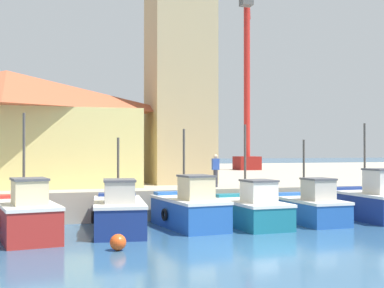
% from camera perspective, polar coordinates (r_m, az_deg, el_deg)
% --- Properties ---
extents(ground_plane, '(300.00, 300.00, 0.00)m').
position_cam_1_polar(ground_plane, '(17.58, 9.35, -11.21)').
color(ground_plane, '#2D567A').
extents(quay_wharf, '(120.00, 40.00, 1.37)m').
position_cam_1_polar(quay_wharf, '(44.34, -6.99, -3.83)').
color(quay_wharf, '#A89E89').
rests_on(quay_wharf, ground).
extents(fishing_boat_left_outer, '(2.54, 4.83, 4.61)m').
position_cam_1_polar(fishing_boat_left_outer, '(20.48, -17.28, -7.39)').
color(fishing_boat_left_outer, '#AD2823').
rests_on(fishing_boat_left_outer, ground).
extents(fishing_boat_left_inner, '(2.49, 4.96, 3.72)m').
position_cam_1_polar(fishing_boat_left_inner, '(21.28, -7.84, -7.28)').
color(fishing_boat_left_inner, navy).
rests_on(fishing_boat_left_inner, ground).
extents(fishing_boat_mid_left, '(2.37, 4.53, 4.10)m').
position_cam_1_polar(fishing_boat_mid_left, '(22.19, -0.29, -6.96)').
color(fishing_boat_mid_left, '#2356A8').
rests_on(fishing_boat_mid_left, ground).
extents(fishing_boat_center, '(2.15, 4.46, 4.31)m').
position_cam_1_polar(fishing_boat_center, '(22.81, 6.33, -6.98)').
color(fishing_boat_center, '#196B7F').
rests_on(fishing_boat_center, ground).
extents(fishing_boat_mid_right, '(1.96, 4.15, 3.67)m').
position_cam_1_polar(fishing_boat_mid_right, '(24.25, 12.50, -6.59)').
color(fishing_boat_mid_right, '#2356A8').
rests_on(fishing_boat_mid_right, ground).
extents(fishing_boat_right_inner, '(2.20, 4.36, 4.46)m').
position_cam_1_polar(fishing_boat_right_inner, '(26.01, 18.72, -5.90)').
color(fishing_boat_right_inner, navy).
rests_on(fishing_boat_right_inner, ground).
extents(clock_tower, '(3.84, 3.84, 16.78)m').
position_cam_1_polar(clock_tower, '(30.11, -1.31, 11.07)').
color(clock_tower, tan).
rests_on(clock_tower, quay_wharf).
extents(warehouse_left, '(13.26, 6.67, 5.86)m').
position_cam_1_polar(warehouse_left, '(28.57, -19.20, 1.72)').
color(warehouse_left, '#E5D17A').
rests_on(warehouse_left, quay_wharf).
extents(port_crane_near, '(3.76, 7.32, 17.79)m').
position_cam_1_polar(port_crane_near, '(48.36, 5.88, 5.26)').
color(port_crane_near, maroon).
rests_on(port_crane_near, quay_wharf).
extents(mooring_buoy, '(0.53, 0.53, 0.53)m').
position_cam_1_polar(mooring_buoy, '(17.56, -7.90, -10.34)').
color(mooring_buoy, '#E54C19').
rests_on(mooring_buoy, ground).
extents(dock_worker_near_tower, '(0.34, 0.22, 1.62)m').
position_cam_1_polar(dock_worker_near_tower, '(26.44, 2.52, -2.78)').
color(dock_worker_near_tower, '#33333D').
rests_on(dock_worker_near_tower, quay_wharf).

